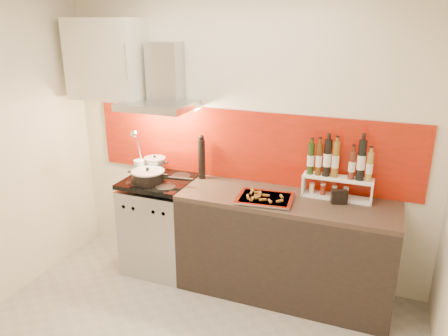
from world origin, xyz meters
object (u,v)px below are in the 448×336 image
at_px(range_stove, 161,225).
at_px(saute_pan, 149,176).
at_px(baking_tray, 265,198).
at_px(stock_pot, 155,165).
at_px(counter, 285,247).
at_px(pepper_mill, 202,158).

relative_size(range_stove, saute_pan, 1.58).
xyz_separation_m(range_stove, baking_tray, (1.04, -0.10, 0.47)).
height_order(saute_pan, baking_tray, saute_pan).
distance_m(stock_pot, saute_pan, 0.24).
xyz_separation_m(counter, saute_pan, (-1.25, -0.10, 0.51)).
bearing_deg(baking_tray, range_stove, 174.73).
height_order(range_stove, counter, range_stove).
bearing_deg(stock_pot, pepper_mill, 6.03).
relative_size(range_stove, counter, 0.51).
xyz_separation_m(stock_pot, saute_pan, (0.07, -0.23, -0.02)).
bearing_deg(stock_pot, counter, -5.79).
bearing_deg(range_stove, pepper_mill, 28.12).
xyz_separation_m(range_stove, saute_pan, (-0.05, -0.09, 0.52)).
xyz_separation_m(stock_pot, pepper_mill, (0.46, 0.05, 0.11)).
bearing_deg(saute_pan, counter, 4.58).
relative_size(range_stove, baking_tray, 1.88).
distance_m(counter, pepper_mill, 1.09).
bearing_deg(saute_pan, baking_tray, -0.04).
xyz_separation_m(counter, baking_tray, (-0.16, -0.10, 0.47)).
relative_size(saute_pan, pepper_mill, 1.39).
bearing_deg(counter, range_stove, -179.77).
bearing_deg(saute_pan, pepper_mill, 35.49).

